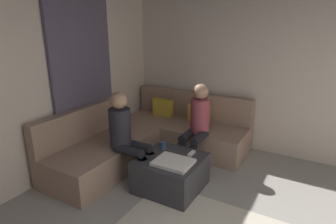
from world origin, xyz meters
The scene contains 9 objects.
wall_back centered at (0.00, 2.94, 1.35)m, with size 6.00×0.12×2.70m, color beige.
curtain_panel centered at (-2.84, 1.30, 1.25)m, with size 0.06×1.10×2.50m, color #595166.
sectional_couch centered at (-2.08, 1.88, 0.28)m, with size 2.10×2.55×0.87m.
ottoman centered at (-1.34, 1.19, 0.21)m, with size 0.76×0.76×0.42m, color #333338.
folded_blanket centered at (-1.24, 1.07, 0.44)m, with size 0.44×0.36×0.04m, color white.
coffee_mug centered at (-1.56, 1.37, 0.47)m, with size 0.08×0.08×0.10m, color #334C72.
game_remote centered at (-1.16, 1.41, 0.43)m, with size 0.05×0.15×0.02m, color white.
person_on_couch_back centered at (-1.33, 1.93, 0.66)m, with size 0.30×0.60×1.20m.
person_on_couch_side centered at (-1.93, 1.08, 0.66)m, with size 0.60×0.30×1.20m.
Camera 1 is at (0.20, -1.58, 2.04)m, focal length 30.27 mm.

